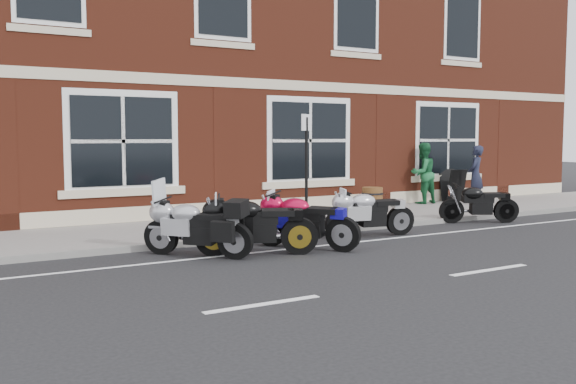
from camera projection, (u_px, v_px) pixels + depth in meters
name	position (u px, v px, depth m)	size (l,w,h in m)	color
ground	(369.00, 243.00, 12.52)	(80.00, 80.00, 0.00)	black
sidewalk	(291.00, 222.00, 15.09)	(30.00, 3.00, 0.12)	slate
kerb	(328.00, 231.00, 13.73)	(30.00, 0.16, 0.12)	slate
pub_building	(173.00, 17.00, 21.00)	(24.00, 12.00, 12.00)	#5E2314
moto_touring_silver	(195.00, 225.00, 11.07)	(1.42, 1.63, 1.34)	black
moto_sport_red	(305.00, 219.00, 11.85)	(1.27, 1.82, 0.94)	black
moto_sport_black	(254.00, 224.00, 11.20)	(2.00, 1.04, 0.97)	black
moto_sport_silver	(368.00, 212.00, 13.25)	(2.01, 0.50, 0.91)	black
moto_naked_black	(477.00, 202.00, 15.42)	(1.77, 1.00, 0.87)	black
pedestrian_left	(476.00, 175.00, 18.68)	(0.62, 0.41, 1.70)	black
pedestrian_right	(423.00, 173.00, 18.70)	(0.87, 0.67, 1.78)	#1A5B31
a_board_sign	(452.00, 185.00, 19.35)	(0.59, 0.39, 0.99)	black
barrel_planter	(372.00, 199.00, 16.83)	(0.57, 0.57, 0.63)	#432811
parking_sign	(306.00, 163.00, 13.48)	(0.33, 0.15, 2.42)	black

